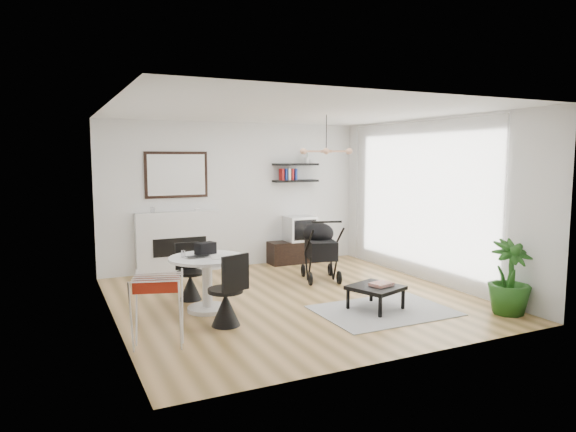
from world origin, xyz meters
name	(u,v)px	position (x,y,z in m)	size (l,w,h in m)	color
floor	(293,299)	(0.00, 0.00, 0.00)	(5.00, 5.00, 0.00)	olive
ceiling	(294,112)	(0.00, 0.00, 2.70)	(5.00, 5.00, 0.00)	white
wall_back	(235,195)	(0.00, 2.50, 1.35)	(5.00, 5.00, 0.00)	white
wall_left	(111,215)	(-2.50, 0.00, 1.35)	(5.00, 5.00, 0.00)	white
wall_right	(430,201)	(2.50, 0.00, 1.35)	(5.00, 5.00, 0.00)	white
sheer_curtain	(417,200)	(2.40, 0.20, 1.35)	(0.04, 3.60, 2.60)	white
fireplace	(179,235)	(-1.10, 2.42, 0.69)	(1.50, 0.17, 2.16)	white
shelf_lower	(296,181)	(1.20, 2.37, 1.60)	(0.90, 0.25, 0.04)	black
shelf_upper	(296,164)	(1.20, 2.37, 1.92)	(0.90, 0.25, 0.04)	black
pendant_lamp	(326,151)	(0.70, 0.30, 2.15)	(0.90, 0.90, 0.10)	tan
tv_console	(297,252)	(1.20, 2.29, 0.22)	(1.15, 0.40, 0.43)	black
crt_tv	(300,228)	(1.25, 2.29, 0.67)	(0.56, 0.49, 0.49)	silver
dining_table	(207,275)	(-1.31, -0.04, 0.49)	(1.01, 1.01, 0.74)	white
laptop	(199,257)	(-1.43, -0.09, 0.75)	(0.31, 0.20, 0.02)	black
black_bag	(205,248)	(-1.27, 0.16, 0.82)	(0.26, 0.16, 0.16)	black
newspaper	(224,257)	(-1.12, -0.17, 0.75)	(0.33, 0.27, 0.01)	white
drinking_glass	(183,254)	(-1.60, 0.08, 0.79)	(0.05, 0.05, 0.09)	white
chair_far	(190,282)	(-1.38, 0.60, 0.26)	(0.39, 0.40, 0.82)	black
chair_near	(227,303)	(-1.27, -0.74, 0.29)	(0.48, 0.49, 0.91)	black
drying_rack	(158,310)	(-2.18, -1.12, 0.42)	(0.66, 0.63, 0.80)	white
stroller	(320,252)	(0.94, 0.90, 0.46)	(0.75, 0.96, 1.07)	black
rug	(384,311)	(0.83, -1.07, 0.01)	(1.77, 1.28, 0.01)	#9A9A9A
coffee_table	(376,288)	(0.77, -0.96, 0.29)	(0.79, 0.79, 0.32)	black
magazines	(381,284)	(0.85, -0.98, 0.35)	(0.28, 0.22, 0.04)	#CD4A33
potted_plant	(509,277)	(2.25, -1.87, 0.49)	(0.55, 0.55, 0.98)	#1E4F16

